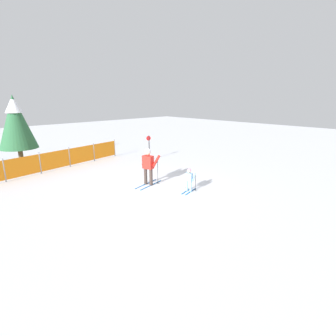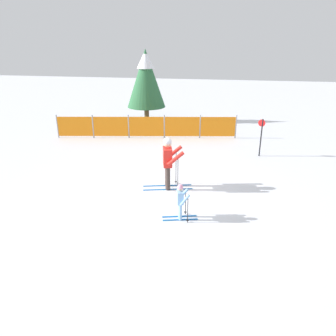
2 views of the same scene
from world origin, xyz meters
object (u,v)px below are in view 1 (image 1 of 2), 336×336
(skier_adult, at_px, (148,163))
(trail_marker, at_px, (149,145))
(safety_fence, at_px, (55,160))
(skier_child, at_px, (189,178))
(conifer_far, at_px, (16,121))

(skier_adult, relative_size, trail_marker, 1.09)
(safety_fence, bearing_deg, skier_child, -69.94)
(conifer_far, bearing_deg, safety_fence, -76.75)
(safety_fence, height_order, conifer_far, conifer_far)
(safety_fence, relative_size, trail_marker, 5.52)
(conifer_far, bearing_deg, skier_child, -72.03)
(skier_adult, bearing_deg, trail_marker, 35.52)
(skier_adult, height_order, trail_marker, skier_adult)
(trail_marker, bearing_deg, skier_child, -114.30)
(skier_adult, bearing_deg, safety_fence, 96.44)
(skier_child, bearing_deg, conifer_far, 93.59)
(skier_child, height_order, conifer_far, conifer_far)
(skier_child, relative_size, conifer_far, 0.25)
(skier_child, xyz_separation_m, conifer_far, (-3.42, 10.53, 1.88))
(skier_adult, height_order, skier_child, skier_adult)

